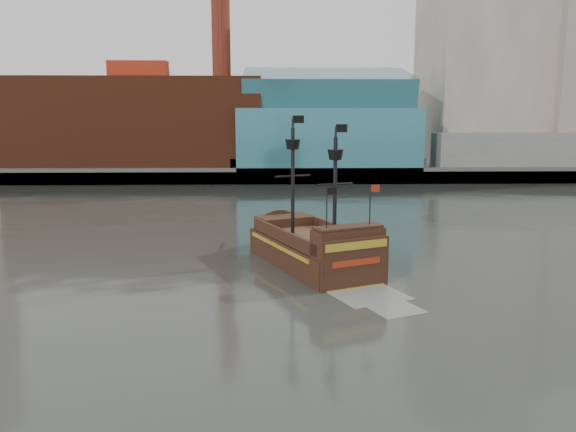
{
  "coord_description": "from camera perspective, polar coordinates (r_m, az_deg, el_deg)",
  "views": [
    {
      "loc": [
        0.58,
        -27.11,
        10.64
      ],
      "look_at": [
        1.7,
        10.4,
        4.0
      ],
      "focal_mm": 35.0,
      "sensor_mm": 36.0,
      "label": 1
    }
  ],
  "objects": [
    {
      "name": "seawall",
      "position": [
        90.09,
        -2.07,
        4.08
      ],
      "size": [
        220.0,
        1.0,
        2.6
      ],
      "primitive_type": "cube",
      "color": "#4C4C49",
      "rests_on": "ground"
    },
    {
      "name": "skyline",
      "position": [
        112.63,
        0.69,
        17.13
      ],
      "size": [
        149.0,
        45.0,
        62.0
      ],
      "color": "brown",
      "rests_on": "promenade_far"
    },
    {
      "name": "pirate_ship",
      "position": [
        40.51,
        2.55,
        -3.68
      ],
      "size": [
        10.24,
        15.97,
        11.53
      ],
      "rotation": [
        0.0,
        0.0,
        0.4
      ],
      "color": "black",
      "rests_on": "ground"
    },
    {
      "name": "promenade_far",
      "position": [
        119.5,
        -1.99,
        5.4
      ],
      "size": [
        220.0,
        60.0,
        2.0
      ],
      "primitive_type": "cube",
      "color": "slate",
      "rests_on": "ground"
    },
    {
      "name": "ground",
      "position": [
        29.12,
        -2.79,
        -11.4
      ],
      "size": [
        400.0,
        400.0,
        0.0
      ],
      "primitive_type": "plane",
      "color": "black",
      "rests_on": "ground"
    }
  ]
}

